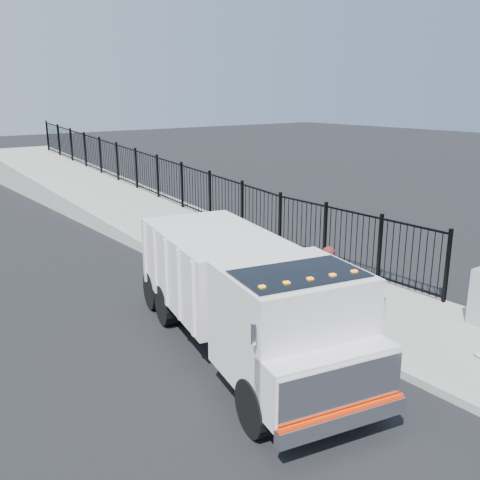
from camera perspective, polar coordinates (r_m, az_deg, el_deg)
ground at (r=12.68m, az=4.34°, el=-8.12°), size 120.00×120.00×0.00m
sidewalk at (r=12.80m, az=16.97°, el=-8.26°), size 3.55×12.00×0.12m
curb at (r=11.39m, az=11.22°, el=-10.81°), size 0.30×12.00×0.16m
ramp at (r=27.00m, az=-15.47°, el=4.12°), size 3.95×24.06×3.19m
iron_fence at (r=23.88m, az=-8.72°, el=5.27°), size 0.10×28.00×1.80m
truck at (r=10.40m, az=0.50°, el=-5.59°), size 3.66×7.21×2.36m
worker at (r=12.35m, az=9.36°, el=-4.28°), size 0.40×0.60×1.63m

